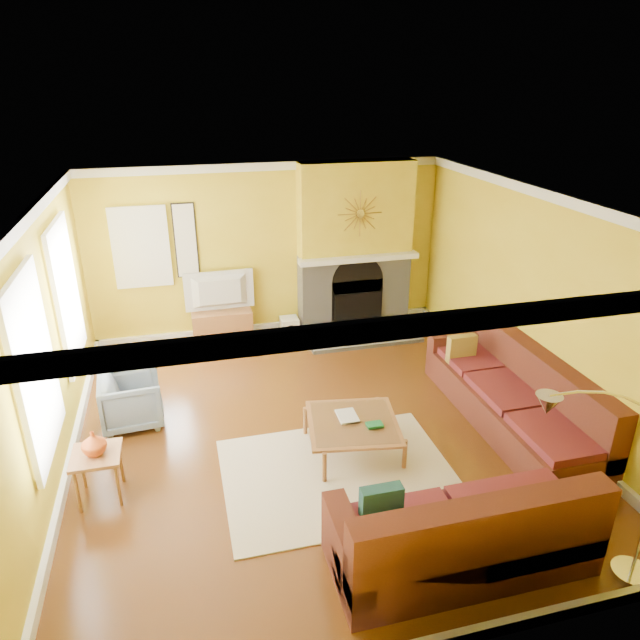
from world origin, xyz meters
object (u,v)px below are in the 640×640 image
object	(u,v)px
armchair	(132,400)
arc_lamp	(600,495)
side_table	(100,475)
sectional_sofa	(441,422)
coffee_table	(353,436)
media_console	(222,326)

from	to	relation	value
armchair	arc_lamp	world-z (taller)	arc_lamp
side_table	arc_lamp	distance (m)	4.49
armchair	side_table	world-z (taller)	armchair
sectional_sofa	coffee_table	distance (m)	0.98
media_console	side_table	xyz separation A→B (m)	(-1.52, -3.37, 0.00)
media_console	side_table	world-z (taller)	side_table
coffee_table	armchair	size ratio (longest dim) A/B	1.39
sectional_sofa	coffee_table	xyz separation A→B (m)	(-0.88, 0.35, -0.26)
coffee_table	media_console	size ratio (longest dim) A/B	1.06
armchair	sectional_sofa	bearing A→B (deg)	-119.53
side_table	sectional_sofa	bearing A→B (deg)	-4.09
coffee_table	media_console	world-z (taller)	media_console
side_table	media_console	bearing A→B (deg)	65.68
sectional_sofa	side_table	bearing A→B (deg)	175.91
armchair	arc_lamp	bearing A→B (deg)	-137.74
sectional_sofa	armchair	distance (m)	3.61
coffee_table	arc_lamp	xyz separation A→B (m)	(1.24, -2.24, 0.76)
media_console	armchair	world-z (taller)	armchair
media_console	sectional_sofa	bearing A→B (deg)	-61.09
sectional_sofa	armchair	xyz separation A→B (m)	(-3.27, 1.54, -0.13)
side_table	arc_lamp	world-z (taller)	arc_lamp
media_console	arc_lamp	xyz separation A→B (m)	(2.36, -5.52, 0.70)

